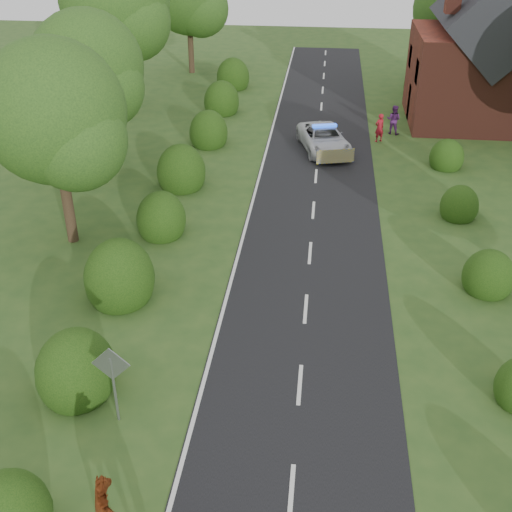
# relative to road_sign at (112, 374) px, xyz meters

# --- Properties ---
(ground) EXTENTS (120.00, 120.00, 0.00)m
(ground) POSITION_rel_road_sign_xyz_m (5.00, -2.00, -1.65)
(ground) COLOR #2D4E1F
(road) EXTENTS (6.00, 70.00, 0.02)m
(road) POSITION_rel_road_sign_xyz_m (5.00, 13.00, -1.64)
(road) COLOR black
(road) RESTS_ON ground
(road_markings) EXTENTS (4.96, 70.00, 0.01)m
(road_markings) POSITION_rel_road_sign_xyz_m (3.40, 10.93, -1.63)
(road_markings) COLOR white
(road_markings) RESTS_ON road
(hedgerow_left) EXTENTS (2.75, 50.41, 3.00)m
(hedgerow_left) POSITION_rel_road_sign_xyz_m (-1.51, 9.69, -0.91)
(hedgerow_left) COLOR #16360D
(hedgerow_left) RESTS_ON ground
(hedgerow_right) EXTENTS (2.10, 45.78, 2.10)m
(hedgerow_right) POSITION_rel_road_sign_xyz_m (11.60, 9.21, -1.10)
(hedgerow_right) COLOR #16360D
(hedgerow_right) RESTS_ON ground
(tree_left_a) EXTENTS (5.74, 5.60, 8.38)m
(tree_left_a) POSITION_rel_road_sign_xyz_m (-4.75, 9.86, 3.69)
(tree_left_a) COLOR #332316
(tree_left_a) RESTS_ON ground
(tree_left_b) EXTENTS (5.74, 5.60, 8.07)m
(tree_left_b) POSITION_rel_road_sign_xyz_m (-6.25, 17.86, 3.39)
(tree_left_b) COLOR #332316
(tree_left_b) RESTS_ON ground
(tree_left_c) EXTENTS (6.97, 6.80, 10.22)m
(tree_left_c) POSITION_rel_road_sign_xyz_m (-7.70, 27.83, 4.88)
(tree_left_c) COLOR #332316
(tree_left_c) RESTS_ON ground
(tree_right_c) EXTENTS (6.15, 6.00, 8.58)m
(tree_right_c) POSITION_rel_road_sign_xyz_m (14.27, 35.85, 3.69)
(tree_right_c) COLOR #332316
(tree_right_c) RESTS_ON ground
(road_sign) EXTENTS (1.06, 0.08, 2.53)m
(road_sign) POSITION_rel_road_sign_xyz_m (0.00, 0.00, 0.00)
(road_sign) COLOR gray
(road_sign) RESTS_ON ground
(house) EXTENTS (8.00, 7.40, 9.17)m
(house) POSITION_rel_road_sign_xyz_m (14.49, 28.00, 2.13)
(house) COLOR #5E2A20
(house) RESTS_ON ground
(police_van) EXTENTS (3.48, 5.37, 1.52)m
(police_van) POSITION_rel_road_sign_xyz_m (5.30, 21.75, -0.97)
(police_van) COLOR silver
(police_van) RESTS_ON ground
(pedestrian_red) EXTENTS (0.73, 0.66, 1.67)m
(pedestrian_red) POSITION_rel_road_sign_xyz_m (8.46, 23.61, -0.82)
(pedestrian_red) COLOR maroon
(pedestrian_red) RESTS_ON ground
(pedestrian_purple) EXTENTS (1.03, 0.92, 1.74)m
(pedestrian_purple) POSITION_rel_road_sign_xyz_m (9.37, 25.06, -0.78)
(pedestrian_purple) COLOR #4E1E59
(pedestrian_purple) RESTS_ON ground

